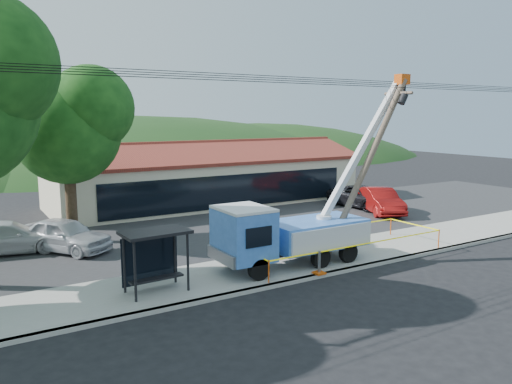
{
  "coord_description": "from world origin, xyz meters",
  "views": [
    {
      "loc": [
        -11.99,
        -13.08,
        6.51
      ],
      "look_at": [
        -0.92,
        5.0,
        3.22
      ],
      "focal_mm": 35.0,
      "sensor_mm": 36.0,
      "label": 1
    }
  ],
  "objects_px": {
    "leaning_pole": "(369,158)",
    "car_dark": "(362,208)",
    "car_white": "(9,255)",
    "utility_truck": "(289,232)",
    "car_red": "(380,214)",
    "bus_shelter": "(154,246)",
    "car_silver": "(65,253)"
  },
  "relations": [
    {
      "from": "bus_shelter",
      "to": "car_dark",
      "type": "xyz_separation_m",
      "value": [
        18.32,
        8.58,
        -1.8
      ]
    },
    {
      "from": "car_silver",
      "to": "leaning_pole",
      "type": "bearing_deg",
      "value": -69.01
    },
    {
      "from": "utility_truck",
      "to": "car_silver",
      "type": "height_order",
      "value": "utility_truck"
    },
    {
      "from": "bus_shelter",
      "to": "car_silver",
      "type": "bearing_deg",
      "value": 100.35
    },
    {
      "from": "leaning_pole",
      "to": "car_silver",
      "type": "height_order",
      "value": "leaning_pole"
    },
    {
      "from": "utility_truck",
      "to": "car_white",
      "type": "xyz_separation_m",
      "value": [
        -10.02,
        8.56,
        -1.61
      ]
    },
    {
      "from": "car_red",
      "to": "utility_truck",
      "type": "bearing_deg",
      "value": -126.88
    },
    {
      "from": "leaning_pole",
      "to": "bus_shelter",
      "type": "height_order",
      "value": "leaning_pole"
    },
    {
      "from": "utility_truck",
      "to": "car_silver",
      "type": "xyz_separation_m",
      "value": [
        -7.69,
        7.47,
        -1.61
      ]
    },
    {
      "from": "car_silver",
      "to": "car_white",
      "type": "height_order",
      "value": "car_silver"
    },
    {
      "from": "utility_truck",
      "to": "car_red",
      "type": "xyz_separation_m",
      "value": [
        11.87,
        6.4,
        -1.61
      ]
    },
    {
      "from": "utility_truck",
      "to": "leaning_pole",
      "type": "relative_size",
      "value": 1.21
    },
    {
      "from": "car_dark",
      "to": "car_silver",
      "type": "bearing_deg",
      "value": -179.28
    },
    {
      "from": "car_silver",
      "to": "car_dark",
      "type": "relative_size",
      "value": 0.88
    },
    {
      "from": "bus_shelter",
      "to": "leaning_pole",
      "type": "bearing_deg",
      "value": -4.54
    },
    {
      "from": "car_silver",
      "to": "car_dark",
      "type": "distance_m",
      "value": 20.08
    },
    {
      "from": "leaning_pole",
      "to": "car_dark",
      "type": "bearing_deg",
      "value": 47.46
    },
    {
      "from": "car_white",
      "to": "utility_truck",
      "type": "bearing_deg",
      "value": -121.14
    },
    {
      "from": "car_silver",
      "to": "car_white",
      "type": "relative_size",
      "value": 0.91
    },
    {
      "from": "leaning_pole",
      "to": "car_dark",
      "type": "distance_m",
      "value": 12.92
    },
    {
      "from": "utility_truck",
      "to": "car_dark",
      "type": "xyz_separation_m",
      "value": [
        12.36,
        8.58,
        -1.61
      ]
    },
    {
      "from": "car_silver",
      "to": "car_red",
      "type": "distance_m",
      "value": 19.59
    },
    {
      "from": "utility_truck",
      "to": "car_silver",
      "type": "relative_size",
      "value": 2.1
    },
    {
      "from": "car_silver",
      "to": "bus_shelter",
      "type": "bearing_deg",
      "value": -112.68
    },
    {
      "from": "utility_truck",
      "to": "car_white",
      "type": "height_order",
      "value": "utility_truck"
    },
    {
      "from": "car_red",
      "to": "car_white",
      "type": "xyz_separation_m",
      "value": [
        -21.89,
        2.16,
        0.0
      ]
    },
    {
      "from": "utility_truck",
      "to": "bus_shelter",
      "type": "height_order",
      "value": "utility_truck"
    },
    {
      "from": "car_white",
      "to": "car_dark",
      "type": "relative_size",
      "value": 0.96
    },
    {
      "from": "bus_shelter",
      "to": "car_white",
      "type": "distance_m",
      "value": 9.64
    },
    {
      "from": "bus_shelter",
      "to": "car_red",
      "type": "height_order",
      "value": "bus_shelter"
    },
    {
      "from": "car_red",
      "to": "car_white",
      "type": "distance_m",
      "value": 22.0
    },
    {
      "from": "utility_truck",
      "to": "car_silver",
      "type": "bearing_deg",
      "value": 135.84
    }
  ]
}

